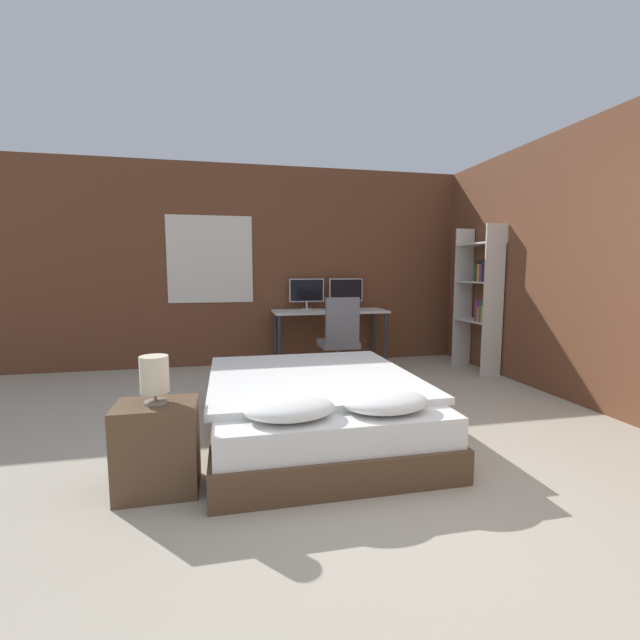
{
  "coord_description": "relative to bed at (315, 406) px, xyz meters",
  "views": [
    {
      "loc": [
        -1.16,
        -2.01,
        1.29
      ],
      "look_at": [
        -0.17,
        2.58,
        0.75
      ],
      "focal_mm": 24.0,
      "sensor_mm": 36.0,
      "label": 1
    }
  ],
  "objects": [
    {
      "name": "bed",
      "position": [
        0.0,
        0.0,
        0.0
      ],
      "size": [
        1.6,
        2.0,
        0.54
      ],
      "color": "brown",
      "rests_on": "ground_plane"
    },
    {
      "name": "ground_plane",
      "position": [
        0.52,
        -1.17,
        -0.24
      ],
      "size": [
        20.0,
        20.0,
        0.0
      ],
      "primitive_type": "plane",
      "color": "#B2A893"
    },
    {
      "name": "office_chair",
      "position": [
        0.65,
        1.7,
        0.14
      ],
      "size": [
        0.52,
        0.52,
        0.99
      ],
      "color": "black",
      "rests_on": "ground_plane"
    },
    {
      "name": "monitor_left",
      "position": [
        0.42,
        2.6,
        0.77
      ],
      "size": [
        0.48,
        0.16,
        0.42
      ],
      "color": "#B7B7BC",
      "rests_on": "desk"
    },
    {
      "name": "bedside_lamp",
      "position": [
        -1.07,
        -0.64,
        0.46
      ],
      "size": [
        0.16,
        0.16,
        0.28
      ],
      "color": "gray",
      "rests_on": "nightstand"
    },
    {
      "name": "wall_side_right",
      "position": [
        2.68,
        0.33,
        1.11
      ],
      "size": [
        0.06,
        12.0,
        2.7
      ],
      "color": "brown",
      "rests_on": "ground_plane"
    },
    {
      "name": "desk",
      "position": [
        0.7,
        2.4,
        0.43
      ],
      "size": [
        1.52,
        0.59,
        0.76
      ],
      "color": "beige",
      "rests_on": "ground_plane"
    },
    {
      "name": "monitor_right",
      "position": [
        0.98,
        2.6,
        0.77
      ],
      "size": [
        0.48,
        0.16,
        0.42
      ],
      "color": "#B7B7BC",
      "rests_on": "desk"
    },
    {
      "name": "nightstand",
      "position": [
        -1.07,
        -0.64,
        0.03
      ],
      "size": [
        0.46,
        0.34,
        0.53
      ],
      "color": "brown",
      "rests_on": "ground_plane"
    },
    {
      "name": "wall_back",
      "position": [
        0.5,
        2.77,
        1.12
      ],
      "size": [
        12.0,
        0.08,
        2.7
      ],
      "color": "brown",
      "rests_on": "ground_plane"
    },
    {
      "name": "computer_mouse",
      "position": [
        0.98,
        2.21,
        0.55
      ],
      "size": [
        0.07,
        0.05,
        0.04
      ],
      "color": "#B7B7BC",
      "rests_on": "desk"
    },
    {
      "name": "keyboard",
      "position": [
        0.7,
        2.21,
        0.54
      ],
      "size": [
        0.38,
        0.13,
        0.02
      ],
      "color": "#B7B7BC",
      "rests_on": "desk"
    },
    {
      "name": "bookshelf",
      "position": [
        2.5,
        1.69,
        0.79
      ],
      "size": [
        0.27,
        0.71,
        1.85
      ],
      "color": "beige",
      "rests_on": "ground_plane"
    }
  ]
}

